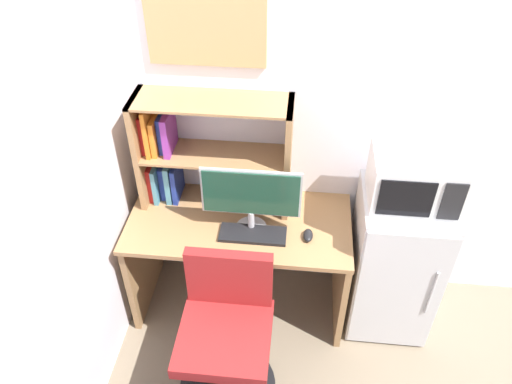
{
  "coord_description": "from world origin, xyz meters",
  "views": [
    {
      "loc": [
        -0.6,
        -2.38,
        2.65
      ],
      "look_at": [
        -0.81,
        -0.34,
        0.97
      ],
      "focal_mm": 34.82,
      "sensor_mm": 36.0,
      "label": 1
    }
  ],
  "objects_px": {
    "monitor": "(251,196)",
    "keyboard": "(253,234)",
    "desk_chair": "(227,340)",
    "mini_fridge": "(393,261)",
    "wall_corkboard": "(205,15)",
    "computer_mouse": "(308,235)",
    "hutch_bookshelf": "(191,150)",
    "microwave": "(414,179)"
  },
  "relations": [
    {
      "from": "microwave",
      "to": "desk_chair",
      "type": "xyz_separation_m",
      "value": [
        -0.91,
        -0.58,
        -0.7
      ]
    },
    {
      "from": "hutch_bookshelf",
      "to": "mini_fridge",
      "type": "bearing_deg",
      "value": -7.79
    },
    {
      "from": "hutch_bookshelf",
      "to": "desk_chair",
      "type": "height_order",
      "value": "hutch_bookshelf"
    },
    {
      "from": "monitor",
      "to": "computer_mouse",
      "type": "distance_m",
      "value": 0.39
    },
    {
      "from": "computer_mouse",
      "to": "desk_chair",
      "type": "distance_m",
      "value": 0.7
    },
    {
      "from": "computer_mouse",
      "to": "microwave",
      "type": "bearing_deg",
      "value": 12.61
    },
    {
      "from": "computer_mouse",
      "to": "microwave",
      "type": "distance_m",
      "value": 0.63
    },
    {
      "from": "hutch_bookshelf",
      "to": "keyboard",
      "type": "height_order",
      "value": "hutch_bookshelf"
    },
    {
      "from": "keyboard",
      "to": "microwave",
      "type": "height_order",
      "value": "microwave"
    },
    {
      "from": "monitor",
      "to": "keyboard",
      "type": "relative_size",
      "value": 1.46
    },
    {
      "from": "monitor",
      "to": "desk_chair",
      "type": "xyz_separation_m",
      "value": [
        -0.07,
        -0.51,
        -0.57
      ]
    },
    {
      "from": "keyboard",
      "to": "wall_corkboard",
      "type": "bearing_deg",
      "value": 123.98
    },
    {
      "from": "monitor",
      "to": "wall_corkboard",
      "type": "bearing_deg",
      "value": 126.49
    },
    {
      "from": "wall_corkboard",
      "to": "desk_chair",
      "type": "bearing_deg",
      "value": -77.83
    },
    {
      "from": "keyboard",
      "to": "desk_chair",
      "type": "height_order",
      "value": "desk_chair"
    },
    {
      "from": "computer_mouse",
      "to": "microwave",
      "type": "height_order",
      "value": "microwave"
    },
    {
      "from": "monitor",
      "to": "keyboard",
      "type": "xyz_separation_m",
      "value": [
        0.02,
        -0.06,
        -0.22
      ]
    },
    {
      "from": "hutch_bookshelf",
      "to": "computer_mouse",
      "type": "relative_size",
      "value": 8.67
    },
    {
      "from": "monitor",
      "to": "computer_mouse",
      "type": "relative_size",
      "value": 5.46
    },
    {
      "from": "mini_fridge",
      "to": "desk_chair",
      "type": "distance_m",
      "value": 1.08
    },
    {
      "from": "monitor",
      "to": "mini_fridge",
      "type": "distance_m",
      "value": 0.97
    },
    {
      "from": "keyboard",
      "to": "wall_corkboard",
      "type": "xyz_separation_m",
      "value": [
        -0.27,
        0.41,
        1.06
      ]
    },
    {
      "from": "computer_mouse",
      "to": "wall_corkboard",
      "type": "relative_size",
      "value": 0.16
    },
    {
      "from": "microwave",
      "to": "wall_corkboard",
      "type": "relative_size",
      "value": 0.74
    },
    {
      "from": "monitor",
      "to": "mini_fridge",
      "type": "xyz_separation_m",
      "value": [
        0.84,
        0.07,
        -0.48
      ]
    },
    {
      "from": "hutch_bookshelf",
      "to": "computer_mouse",
      "type": "distance_m",
      "value": 0.81
    },
    {
      "from": "computer_mouse",
      "to": "keyboard",
      "type": "bearing_deg",
      "value": -177.19
    },
    {
      "from": "computer_mouse",
      "to": "wall_corkboard",
      "type": "distance_m",
      "value": 1.26
    },
    {
      "from": "monitor",
      "to": "computer_mouse",
      "type": "bearing_deg",
      "value": -7.55
    },
    {
      "from": "keyboard",
      "to": "desk_chair",
      "type": "xyz_separation_m",
      "value": [
        -0.09,
        -0.45,
        -0.35
      ]
    },
    {
      "from": "monitor",
      "to": "microwave",
      "type": "relative_size",
      "value": 1.21
    },
    {
      "from": "monitor",
      "to": "desk_chair",
      "type": "relative_size",
      "value": 0.62
    },
    {
      "from": "monitor",
      "to": "microwave",
      "type": "height_order",
      "value": "microwave"
    },
    {
      "from": "keyboard",
      "to": "computer_mouse",
      "type": "distance_m",
      "value": 0.3
    },
    {
      "from": "microwave",
      "to": "desk_chair",
      "type": "relative_size",
      "value": 0.51
    },
    {
      "from": "hutch_bookshelf",
      "to": "mini_fridge",
      "type": "height_order",
      "value": "hutch_bookshelf"
    },
    {
      "from": "monitor",
      "to": "wall_corkboard",
      "type": "relative_size",
      "value": 0.89
    },
    {
      "from": "keyboard",
      "to": "computer_mouse",
      "type": "bearing_deg",
      "value": 2.81
    },
    {
      "from": "keyboard",
      "to": "microwave",
      "type": "bearing_deg",
      "value": 9.05
    },
    {
      "from": "monitor",
      "to": "keyboard",
      "type": "distance_m",
      "value": 0.23
    },
    {
      "from": "desk_chair",
      "to": "wall_corkboard",
      "type": "relative_size",
      "value": 1.44
    },
    {
      "from": "keyboard",
      "to": "mini_fridge",
      "type": "height_order",
      "value": "mini_fridge"
    }
  ]
}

